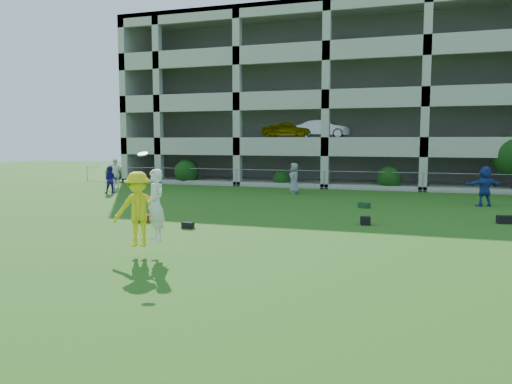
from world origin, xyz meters
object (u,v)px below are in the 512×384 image
(frisbee_contest, at_px, (143,208))
(bystander_a, at_px, (111,180))
(bystander_c, at_px, (294,178))
(parking_garage, at_px, (345,104))
(bystander_b, at_px, (115,174))
(crate_d, at_px, (365,221))
(bystander_d, at_px, (485,186))

(frisbee_contest, bearing_deg, bystander_a, 127.21)
(bystander_c, bearing_deg, parking_garage, 141.42)
(bystander_b, distance_m, crate_d, 18.79)
(bystander_d, relative_size, crate_d, 5.45)
(bystander_c, bearing_deg, crate_d, -5.50)
(frisbee_contest, xyz_separation_m, parking_garage, (1.16, 28.76, 4.71))
(parking_garage, bearing_deg, bystander_a, -126.33)
(bystander_d, bearing_deg, bystander_a, -22.65)
(frisbee_contest, distance_m, parking_garage, 29.16)
(crate_d, bearing_deg, frisbee_contest, -126.25)
(bystander_a, relative_size, bystander_d, 0.85)
(bystander_c, xyz_separation_m, bystander_d, (9.86, -2.55, 0.05))
(bystander_a, distance_m, bystander_d, 20.08)
(bystander_a, height_order, bystander_b, bystander_b)
(bystander_a, bearing_deg, bystander_b, 87.28)
(bystander_a, xyz_separation_m, frisbee_contest, (10.15, -13.37, 0.50))
(bystander_d, xyz_separation_m, frisbee_contest, (-9.91, -14.08, 0.36))
(frisbee_contest, bearing_deg, bystander_d, 54.86)
(bystander_c, height_order, crate_d, bystander_c)
(bystander_b, xyz_separation_m, bystander_d, (21.37, -1.69, -0.02))
(bystander_a, xyz_separation_m, bystander_d, (20.06, 0.70, 0.15))
(crate_d, relative_size, parking_garage, 0.01)
(bystander_b, height_order, frisbee_contest, frisbee_contest)
(bystander_b, distance_m, bystander_d, 21.44)
(bystander_b, bearing_deg, bystander_c, 3.62)
(bystander_d, bearing_deg, bystander_b, -29.17)
(parking_garage, bearing_deg, crate_d, -79.67)
(bystander_c, distance_m, frisbee_contest, 16.63)
(frisbee_contest, relative_size, parking_garage, 0.08)
(bystander_d, height_order, crate_d, bystander_d)
(bystander_c, distance_m, crate_d, 10.92)
(bystander_c, xyz_separation_m, frisbee_contest, (-0.04, -16.63, 0.41))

